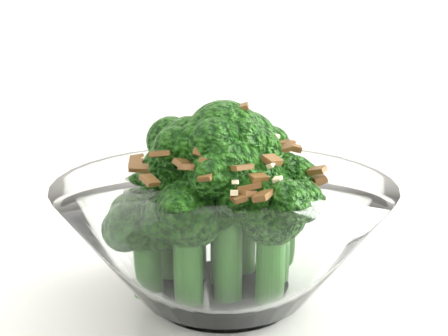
{
  "coord_description": "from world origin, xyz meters",
  "views": [
    {
      "loc": [
        -0.04,
        -0.56,
        0.96
      ],
      "look_at": [
        0.01,
        -0.11,
        0.85
      ],
      "focal_mm": 55.0,
      "sensor_mm": 36.0,
      "label": 1
    }
  ],
  "objects": [
    {
      "name": "broccoli_dish",
      "position": [
        0.01,
        -0.11,
        0.81
      ],
      "size": [
        0.23,
        0.23,
        0.14
      ],
      "color": "white",
      "rests_on": "table"
    }
  ]
}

